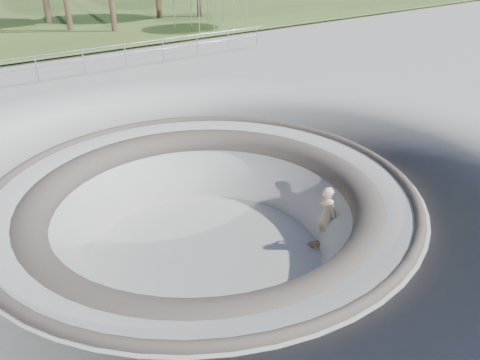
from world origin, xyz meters
The scene contains 5 objects.
ground centered at (0.00, 0.00, 0.00)m, with size 180.00×180.00×0.00m, color #A7A6A1.
skate_bowl centered at (0.00, 0.00, -1.83)m, with size 14.00×14.00×4.10m.
safety_railing centered at (0.00, 12.00, 0.69)m, with size 25.00×0.06×1.03m.
skateboard centered at (2.70, -1.67, -1.83)m, with size 0.86×0.49×0.09m.
skater centered at (2.70, -1.67, -1.00)m, with size 0.60×0.39×1.64m, color #DBBA8D.
Camera 1 is at (-5.55, -8.35, 5.28)m, focal length 35.00 mm.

